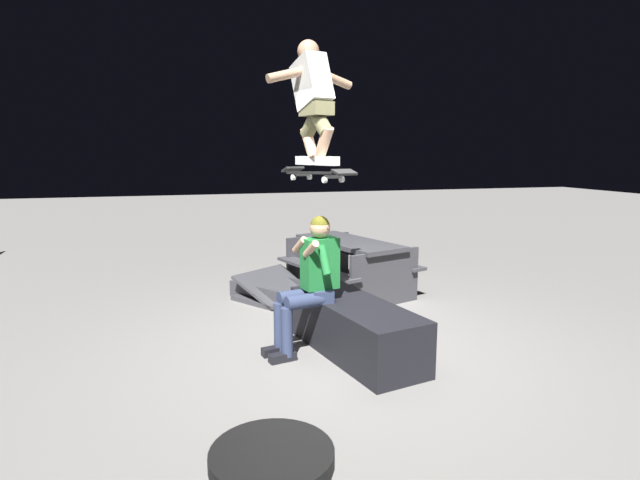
{
  "coord_description": "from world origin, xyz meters",
  "views": [
    {
      "loc": [
        -4.6,
        1.55,
        1.95
      ],
      "look_at": [
        0.07,
        0.23,
        1.12
      ],
      "focal_mm": 28.58,
      "sensor_mm": 36.0,
      "label": 1
    }
  ],
  "objects_px": {
    "picnic_table_back": "(349,258)",
    "skateboard": "(317,173)",
    "ledge_box_main": "(355,328)",
    "skater_airborne": "(313,97)",
    "kicker_ramp": "(283,294)",
    "person_sitting_on_ledge": "(310,277)"
  },
  "relations": [
    {
      "from": "picnic_table_back",
      "to": "skateboard",
      "type": "bearing_deg",
      "value": 153.24
    },
    {
      "from": "ledge_box_main",
      "to": "skateboard",
      "type": "bearing_deg",
      "value": 79.33
    },
    {
      "from": "ledge_box_main",
      "to": "skater_airborne",
      "type": "height_order",
      "value": "skater_airborne"
    },
    {
      "from": "ledge_box_main",
      "to": "picnic_table_back",
      "type": "distance_m",
      "value": 2.23
    },
    {
      "from": "ledge_box_main",
      "to": "kicker_ramp",
      "type": "distance_m",
      "value": 2.07
    },
    {
      "from": "picnic_table_back",
      "to": "person_sitting_on_ledge",
      "type": "bearing_deg",
      "value": 151.21
    },
    {
      "from": "ledge_box_main",
      "to": "kicker_ramp",
      "type": "bearing_deg",
      "value": 8.52
    },
    {
      "from": "kicker_ramp",
      "to": "picnic_table_back",
      "type": "distance_m",
      "value": 1.06
    },
    {
      "from": "person_sitting_on_ledge",
      "to": "kicker_ramp",
      "type": "distance_m",
      "value": 1.99
    },
    {
      "from": "skateboard",
      "to": "picnic_table_back",
      "type": "bearing_deg",
      "value": -26.76
    },
    {
      "from": "ledge_box_main",
      "to": "kicker_ramp",
      "type": "xyz_separation_m",
      "value": [
        2.04,
        0.3,
        -0.19
      ]
    },
    {
      "from": "person_sitting_on_ledge",
      "to": "skateboard",
      "type": "xyz_separation_m",
      "value": [
        -0.1,
        -0.04,
        1.01
      ]
    },
    {
      "from": "ledge_box_main",
      "to": "skater_airborne",
      "type": "distance_m",
      "value": 2.23
    },
    {
      "from": "skateboard",
      "to": "picnic_table_back",
      "type": "distance_m",
      "value": 2.61
    },
    {
      "from": "ledge_box_main",
      "to": "person_sitting_on_ledge",
      "type": "xyz_separation_m",
      "value": [
        0.17,
        0.41,
        0.5
      ]
    },
    {
      "from": "skateboard",
      "to": "skater_airborne",
      "type": "distance_m",
      "value": 0.69
    },
    {
      "from": "kicker_ramp",
      "to": "skater_airborne",
      "type": "bearing_deg",
      "value": 177.54
    },
    {
      "from": "ledge_box_main",
      "to": "person_sitting_on_ledge",
      "type": "distance_m",
      "value": 0.67
    },
    {
      "from": "person_sitting_on_ledge",
      "to": "picnic_table_back",
      "type": "relative_size",
      "value": 0.67
    },
    {
      "from": "ledge_box_main",
      "to": "skater_airborne",
      "type": "relative_size",
      "value": 1.48
    },
    {
      "from": "skateboard",
      "to": "skater_airborne",
      "type": "relative_size",
      "value": 0.92
    },
    {
      "from": "skateboard",
      "to": "ledge_box_main",
      "type": "bearing_deg",
      "value": -100.67
    }
  ]
}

